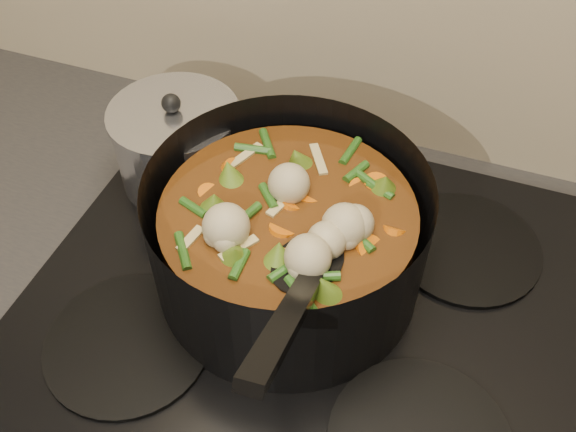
% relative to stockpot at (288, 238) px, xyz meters
% --- Properties ---
extents(stovetop, '(0.62, 0.54, 0.03)m').
position_rel_stockpot_xyz_m(stovetop, '(0.03, -0.02, -0.08)').
color(stovetop, black).
rests_on(stovetop, counter).
extents(stockpot, '(0.34, 0.42, 0.22)m').
position_rel_stockpot_xyz_m(stockpot, '(0.00, 0.00, 0.00)').
color(stockpot, black).
rests_on(stockpot, stovetop).
extents(saucepan, '(0.16, 0.16, 0.14)m').
position_rel_stockpot_xyz_m(saucepan, '(-0.19, 0.11, -0.01)').
color(saucepan, silver).
rests_on(saucepan, stovetop).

